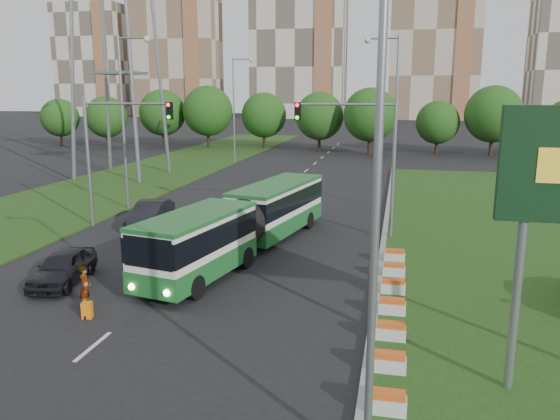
% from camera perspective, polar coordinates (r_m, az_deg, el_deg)
% --- Properties ---
extents(ground, '(360.00, 360.00, 0.00)m').
position_cam_1_polar(ground, '(23.64, -4.97, -8.38)').
color(ground, black).
rests_on(ground, ground).
extents(grass_median, '(14.00, 60.00, 0.15)m').
position_cam_1_polar(grass_median, '(30.86, 23.74, -4.27)').
color(grass_median, '#1F4012').
rests_on(grass_median, ground).
extents(median_kerb, '(0.30, 60.00, 0.18)m').
position_cam_1_polar(median_kerb, '(30.22, 10.71, -3.72)').
color(median_kerb, gray).
rests_on(median_kerb, ground).
extents(left_verge, '(12.00, 110.00, 0.10)m').
position_cam_1_polar(left_verge, '(52.94, -15.59, 2.89)').
color(left_verge, '#1F4012').
rests_on(left_verge, ground).
extents(lane_markings, '(0.20, 100.00, 0.01)m').
position_cam_1_polar(lane_markings, '(43.02, -0.86, 1.18)').
color(lane_markings, silver).
rests_on(lane_markings, ground).
extents(flower_planters, '(1.10, 13.70, 0.60)m').
position_cam_1_polar(flower_planters, '(21.19, 11.64, -9.80)').
color(flower_planters, silver).
rests_on(flower_planters, grass_median).
extents(traffic_mast_median, '(5.76, 0.32, 8.00)m').
position_cam_1_polar(traffic_mast_median, '(31.27, 8.88, 6.71)').
color(traffic_mast_median, gray).
rests_on(traffic_mast_median, ground).
extents(traffic_mast_left, '(5.76, 0.32, 8.00)m').
position_cam_1_polar(traffic_mast_left, '(34.72, -17.25, 6.86)').
color(traffic_mast_left, gray).
rests_on(traffic_mast_left, ground).
extents(street_lamps, '(36.00, 60.00, 12.00)m').
position_cam_1_polar(street_lamps, '(32.63, -4.97, 8.19)').
color(street_lamps, gray).
rests_on(street_lamps, ground).
extents(tree_line, '(120.00, 8.00, 9.00)m').
position_cam_1_polar(tree_line, '(76.23, 15.09, 9.06)').
color(tree_line, '#1E4A13').
rests_on(tree_line, ground).
extents(apartment_tower_west, '(26.00, 15.00, 48.00)m').
position_cam_1_polar(apartment_tower_west, '(186.15, -10.73, 17.00)').
color(apartment_tower_west, beige).
rests_on(apartment_tower_west, ground).
extents(apartment_tower_cwest, '(28.00, 15.00, 52.00)m').
position_cam_1_polar(apartment_tower_cwest, '(174.87, 2.04, 18.16)').
color(apartment_tower_cwest, beige).
rests_on(apartment_tower_cwest, ground).
extents(apartment_tower_ceast, '(25.00, 15.00, 50.00)m').
position_cam_1_polar(apartment_tower_ceast, '(172.07, 15.90, 17.48)').
color(apartment_tower_ceast, beige).
rests_on(apartment_tower_ceast, ground).
extents(midrise_west, '(22.00, 14.00, 36.00)m').
position_cam_1_polar(midrise_west, '(199.26, -18.89, 14.51)').
color(midrise_west, beige).
rests_on(midrise_west, ground).
extents(articulated_bus, '(2.55, 16.34, 2.69)m').
position_cam_1_polar(articulated_bus, '(28.51, -3.88, -1.26)').
color(articulated_bus, white).
rests_on(articulated_bus, ground).
extents(car_left_near, '(2.46, 4.59, 1.49)m').
position_cam_1_polar(car_left_near, '(26.00, -21.74, -5.56)').
color(car_left_near, black).
rests_on(car_left_near, ground).
extents(car_left_far, '(2.14, 4.97, 1.59)m').
position_cam_1_polar(car_left_far, '(35.12, -13.37, -0.40)').
color(car_left_far, black).
rests_on(car_left_far, ground).
extents(pedestrian, '(0.59, 0.73, 1.75)m').
position_cam_1_polar(pedestrian, '(22.71, -19.69, -7.62)').
color(pedestrian, gray).
rests_on(pedestrian, ground).
extents(shopping_trolley, '(0.36, 0.39, 0.63)m').
position_cam_1_polar(shopping_trolley, '(21.99, -19.51, -9.84)').
color(shopping_trolley, orange).
rests_on(shopping_trolley, ground).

